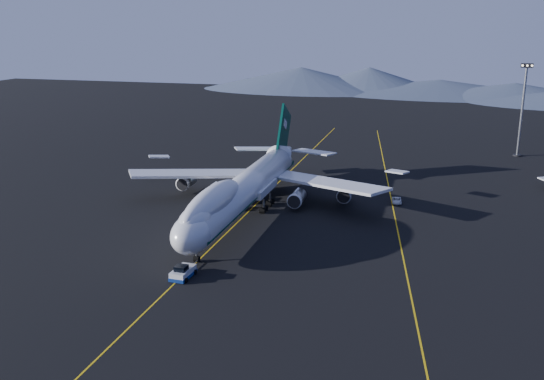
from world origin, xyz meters
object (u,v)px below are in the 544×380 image
(service_van, at_px, (397,200))
(floodlight_mast, at_px, (522,110))
(boeing_747, at_px, (245,188))
(pushback_tug, at_px, (183,273))

(service_van, height_order, floodlight_mast, floodlight_mast)
(boeing_747, distance_m, floodlight_mast, 98.24)
(pushback_tug, height_order, floodlight_mast, floodlight_mast)
(boeing_747, distance_m, service_van, 34.98)
(boeing_747, xyz_separation_m, service_van, (30.00, 17.21, -5.20))
(service_van, distance_m, floodlight_mast, 68.22)
(pushback_tug, xyz_separation_m, floodlight_mast, (60.91, 109.42, 13.17))
(pushback_tug, bearing_deg, boeing_747, 93.35)
(boeing_747, height_order, floodlight_mast, floodlight_mast)
(service_van, bearing_deg, floodlight_mast, 55.73)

